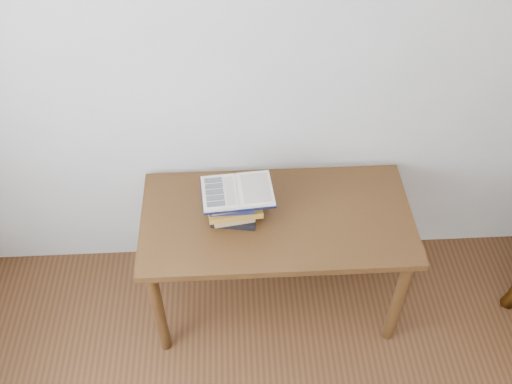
{
  "coord_description": "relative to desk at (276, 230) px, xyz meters",
  "views": [
    {
      "loc": [
        -0.26,
        -0.41,
        2.75
      ],
      "look_at": [
        -0.17,
        1.35,
        0.9
      ],
      "focal_mm": 40.0,
      "sensor_mm": 36.0,
      "label": 1
    }
  ],
  "objects": [
    {
      "name": "desk",
      "position": [
        0.0,
        0.0,
        0.0
      ],
      "size": [
        1.3,
        0.65,
        0.7
      ],
      "color": "#462611",
      "rests_on": "ground"
    },
    {
      "name": "book_stack",
      "position": [
        -0.21,
        0.0,
        0.18
      ],
      "size": [
        0.27,
        0.2,
        0.15
      ],
      "color": "black",
      "rests_on": "desk"
    },
    {
      "name": "open_book",
      "position": [
        -0.18,
        0.02,
        0.27
      ],
      "size": [
        0.35,
        0.26,
        0.03
      ],
      "rotation": [
        0.0,
        0.0,
        0.08
      ],
      "color": "black",
      "rests_on": "book_stack"
    }
  ]
}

